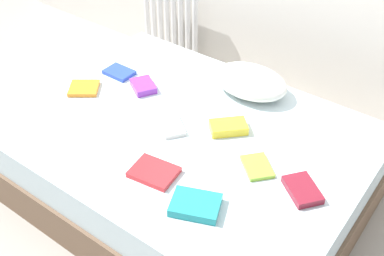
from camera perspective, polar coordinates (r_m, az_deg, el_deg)
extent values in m
plane|color=#9E998E|center=(3.01, -0.57, -7.62)|extent=(8.00, 8.00, 0.00)
cube|color=brown|center=(2.91, -0.59, -5.72)|extent=(2.00, 1.50, 0.28)
cube|color=silver|center=(2.74, -0.62, -1.99)|extent=(1.96, 1.46, 0.22)
cylinder|color=white|center=(4.25, -5.39, 13.63)|extent=(0.04, 0.04, 0.60)
cylinder|color=white|center=(4.21, -4.62, 13.39)|extent=(0.04, 0.04, 0.60)
cylinder|color=white|center=(4.16, -3.82, 13.15)|extent=(0.04, 0.04, 0.60)
cylinder|color=white|center=(4.12, -3.01, 12.89)|extent=(0.04, 0.04, 0.60)
cylinder|color=white|center=(4.08, -2.19, 12.64)|extent=(0.04, 0.04, 0.60)
cylinder|color=white|center=(4.04, -1.35, 12.37)|extent=(0.04, 0.04, 0.60)
cylinder|color=white|center=(4.00, -0.50, 12.09)|extent=(0.04, 0.04, 0.60)
cylinder|color=white|center=(3.96, 0.37, 11.81)|extent=(0.04, 0.04, 0.60)
cube|color=white|center=(4.23, -2.49, 9.37)|extent=(0.56, 0.04, 0.04)
ellipsoid|color=white|center=(2.95, 6.97, 5.55)|extent=(0.48, 0.33, 0.15)
cube|color=purple|center=(3.00, -5.84, 5.01)|extent=(0.21, 0.20, 0.04)
cube|color=#2847B7|center=(3.17, -8.69, 6.58)|extent=(0.19, 0.13, 0.03)
cube|color=maroon|center=(2.36, 13.05, -7.20)|extent=(0.24, 0.23, 0.04)
cube|color=#8CC638|center=(2.45, 7.79, -4.59)|extent=(0.22, 0.22, 0.02)
cube|color=white|center=(2.69, -2.56, 0.45)|extent=(0.25, 0.23, 0.02)
cube|color=red|center=(2.40, -4.57, -5.28)|extent=(0.25, 0.20, 0.03)
cube|color=orange|center=(3.06, -12.77, 4.65)|extent=(0.24, 0.24, 0.02)
cube|color=yellow|center=(2.66, 4.36, 0.11)|extent=(0.23, 0.23, 0.05)
cube|color=teal|center=(2.23, 0.42, -9.18)|extent=(0.27, 0.24, 0.04)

